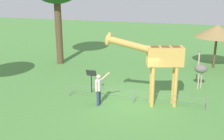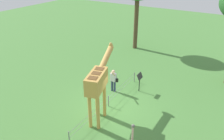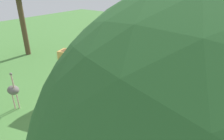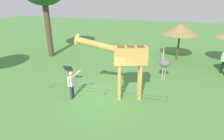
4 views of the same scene
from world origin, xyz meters
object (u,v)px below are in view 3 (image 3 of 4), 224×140
info_sign (126,111)px  giraffe (79,62)px  visitor (126,93)px  ostrich (13,90)px

info_sign → giraffe: bearing=169.1°
visitor → ostrich: 6.09m
visitor → info_sign: size_ratio=1.28×
giraffe → ostrich: giraffe is taller
giraffe → info_sign: size_ratio=2.83×
giraffe → visitor: giraffe is taller
giraffe → info_sign: giraffe is taller
visitor → ostrich: size_ratio=0.75×
visitor → giraffe: bearing=-164.7°
ostrich → info_sign: ostrich is taller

